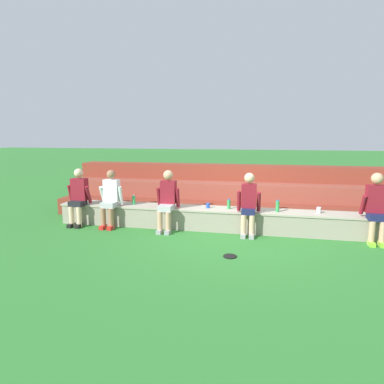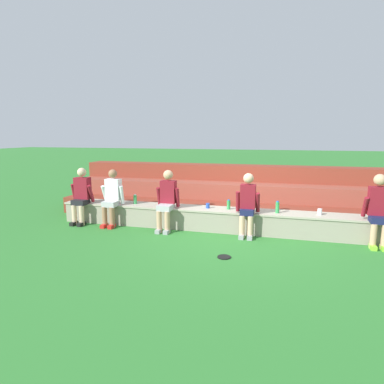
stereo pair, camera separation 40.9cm
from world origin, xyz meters
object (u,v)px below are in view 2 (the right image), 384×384
at_px(person_left_of_center, 112,196).
at_px(person_right_of_center, 247,204).
at_px(person_center, 167,199).
at_px(person_far_right, 378,208).
at_px(person_far_left, 81,194).
at_px(water_bottle_mid_right, 229,205).
at_px(plastic_cup_left_end, 208,206).
at_px(frisbee, 224,257).
at_px(plastic_cup_middle, 320,212).
at_px(water_bottle_mid_left, 135,199).
at_px(water_bottle_near_right, 277,207).
at_px(water_bottle_near_left, 107,198).

xyz_separation_m(person_left_of_center, person_right_of_center, (3.08, -0.03, 0.01)).
relative_size(person_center, person_far_right, 0.97).
height_order(person_far_left, person_right_of_center, person_far_left).
height_order(water_bottle_mid_right, plastic_cup_left_end, water_bottle_mid_right).
bearing_deg(water_bottle_mid_right, frisbee, -83.25).
bearing_deg(plastic_cup_middle, person_left_of_center, -176.47).
relative_size(water_bottle_mid_right, frisbee, 0.94).
height_order(person_right_of_center, person_far_right, person_far_right).
bearing_deg(person_left_of_center, water_bottle_mid_right, 6.35).
relative_size(person_far_left, water_bottle_mid_right, 6.10).
height_order(water_bottle_mid_left, plastic_cup_middle, water_bottle_mid_left).
bearing_deg(plastic_cup_left_end, water_bottle_near_right, -2.33).
height_order(water_bottle_mid_right, plastic_cup_middle, water_bottle_mid_right).
bearing_deg(person_center, water_bottle_mid_left, 162.06).
xyz_separation_m(person_far_left, person_left_of_center, (0.77, 0.04, -0.01)).
relative_size(water_bottle_mid_right, plastic_cup_left_end, 1.98).
bearing_deg(frisbee, person_far_left, 160.06).
relative_size(person_right_of_center, water_bottle_mid_right, 6.07).
relative_size(person_far_left, water_bottle_near_right, 5.20).
distance_m(person_far_left, water_bottle_mid_left, 1.26).
relative_size(water_bottle_mid_left, water_bottle_mid_right, 1.06).
bearing_deg(person_center, frisbee, -41.72).
xyz_separation_m(person_right_of_center, water_bottle_near_left, (-3.36, 0.31, -0.12)).
bearing_deg(plastic_cup_middle, water_bottle_near_right, -176.09).
height_order(person_center, water_bottle_near_right, person_center).
bearing_deg(person_right_of_center, person_far_left, -179.94).
height_order(person_far_left, water_bottle_mid_left, person_far_left).
distance_m(person_left_of_center, person_far_right, 5.48).
distance_m(water_bottle_mid_right, plastic_cup_left_end, 0.46).
distance_m(water_bottle_near_left, water_bottle_mid_left, 0.73).
xyz_separation_m(person_far_left, person_right_of_center, (3.85, 0.00, -0.00)).
relative_size(plastic_cup_middle, frisbee, 0.55).
distance_m(person_right_of_center, water_bottle_mid_left, 2.65).
xyz_separation_m(person_far_right, plastic_cup_left_end, (-3.30, 0.26, -0.20)).
height_order(water_bottle_near_left, plastic_cup_middle, water_bottle_near_left).
xyz_separation_m(water_bottle_mid_left, water_bottle_mid_right, (2.20, 0.01, -0.01)).
relative_size(water_bottle_mid_right, plastic_cup_middle, 1.71).
distance_m(water_bottle_mid_left, frisbee, 2.95).
bearing_deg(plastic_cup_middle, person_right_of_center, -167.73).
distance_m(water_bottle_mid_right, frisbee, 1.74).
relative_size(person_left_of_center, water_bottle_near_right, 5.12).
distance_m(person_far_right, water_bottle_near_right, 1.83).
bearing_deg(person_center, person_far_left, -179.11).
distance_m(person_center, water_bottle_mid_left, 0.94).
relative_size(plastic_cup_left_end, frisbee, 0.47).
xyz_separation_m(water_bottle_mid_right, plastic_cup_left_end, (-0.46, -0.01, -0.05)).
bearing_deg(plastic_cup_left_end, water_bottle_mid_left, 179.87).
bearing_deg(water_bottle_mid_right, person_left_of_center, -173.65).
bearing_deg(frisbee, plastic_cup_middle, 44.29).
relative_size(water_bottle_near_right, plastic_cup_left_end, 2.33).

